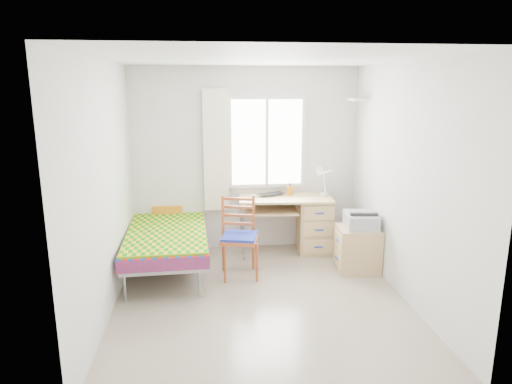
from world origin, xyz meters
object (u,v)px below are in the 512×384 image
Objects in this scene: printer at (361,220)px; bed at (168,232)px; desk at (309,222)px; cabinet at (357,249)px; chair at (240,232)px.

bed is at bearing 175.28° from printer.
desk is at bearing 129.49° from printer.
cabinet is at bearing -13.03° from bed.
desk reaches higher than printer.
bed is 1.63× the size of desk.
desk is at bearing 6.26° from bed.
chair reaches higher than printer.
chair is 1.75× the size of cabinet.
cabinet is (0.46, -0.76, -0.15)m from desk.
bed is 3.81× the size of cabinet.
cabinet is at bearing 11.84° from chair.
chair is at bearing -140.89° from desk.
chair is (-1.05, -0.72, 0.12)m from desk.
printer is at bearing -52.08° from desk.
bed is 2.52m from printer.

